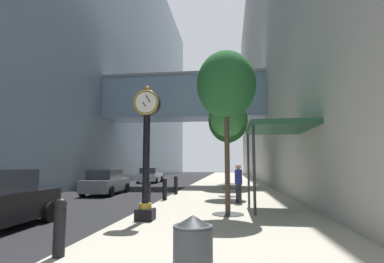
% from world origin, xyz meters
% --- Properties ---
extents(ground_plane, '(110.00, 110.00, 0.00)m').
position_xyz_m(ground_plane, '(0.00, 27.00, 0.00)').
color(ground_plane, black).
rests_on(ground_plane, ground).
extents(sidewalk_right, '(6.56, 80.00, 0.14)m').
position_xyz_m(sidewalk_right, '(3.28, 30.00, 0.07)').
color(sidewalk_right, '#ADA593').
rests_on(sidewalk_right, ground).
extents(building_block_left, '(23.65, 80.00, 32.44)m').
position_xyz_m(building_block_left, '(-12.20, 29.96, 16.15)').
color(building_block_left, slate).
rests_on(building_block_left, ground).
extents(building_block_right, '(9.00, 80.00, 30.58)m').
position_xyz_m(building_block_right, '(11.06, 30.00, 15.29)').
color(building_block_right, '#B7B2A8').
rests_on(building_block_right, ground).
extents(street_clock, '(0.84, 0.55, 4.28)m').
position_xyz_m(street_clock, '(0.78, 7.47, 2.48)').
color(street_clock, black).
rests_on(street_clock, sidewalk_right).
extents(bollard_nearest, '(0.23, 0.23, 1.08)m').
position_xyz_m(bollard_nearest, '(0.20, 3.62, 0.71)').
color(bollard_nearest, black).
rests_on(bollard_nearest, sidewalk_right).
extents(bollard_third, '(0.23, 0.23, 1.08)m').
position_xyz_m(bollard_third, '(0.20, 9.85, 0.71)').
color(bollard_third, black).
rests_on(bollard_third, sidewalk_right).
extents(bollard_fourth, '(0.23, 0.23, 1.08)m').
position_xyz_m(bollard_fourth, '(0.20, 12.96, 0.71)').
color(bollard_fourth, black).
rests_on(bollard_fourth, sidewalk_right).
extents(bollard_fifth, '(0.23, 0.23, 1.08)m').
position_xyz_m(bollard_fifth, '(0.20, 16.08, 0.71)').
color(bollard_fifth, black).
rests_on(bollard_fifth, sidewalk_right).
extents(street_tree_near, '(2.15, 2.15, 5.87)m').
position_xyz_m(street_tree_near, '(3.32, 8.93, 4.74)').
color(street_tree_near, '#333335').
rests_on(street_tree_near, sidewalk_right).
extents(street_tree_mid_near, '(1.98, 1.98, 5.55)m').
position_xyz_m(street_tree_mid_near, '(3.32, 14.93, 4.51)').
color(street_tree_mid_near, '#333335').
rests_on(street_tree_mid_near, sidewalk_right).
extents(street_tree_mid_far, '(2.97, 2.97, 6.83)m').
position_xyz_m(street_tree_mid_far, '(3.32, 20.94, 5.24)').
color(street_tree_mid_far, '#333335').
rests_on(street_tree_mid_far, sidewalk_right).
extents(street_tree_far, '(1.81, 1.81, 5.86)m').
position_xyz_m(street_tree_far, '(3.32, 26.94, 4.89)').
color(street_tree_far, '#333335').
rests_on(street_tree_far, sidewalk_right).
extents(trash_bin, '(0.53, 0.53, 1.05)m').
position_xyz_m(trash_bin, '(2.92, 2.16, 0.68)').
color(trash_bin, '#383D42').
rests_on(trash_bin, sidewalk_right).
extents(pedestrian_walking, '(0.43, 0.43, 1.76)m').
position_xyz_m(pedestrian_walking, '(3.80, 12.24, 1.08)').
color(pedestrian_walking, '#23232D').
rests_on(pedestrian_walking, sidewalk_right).
extents(storefront_awning, '(2.40, 3.60, 3.30)m').
position_xyz_m(storefront_awning, '(5.32, 10.42, 3.28)').
color(storefront_awning, '#235138').
rests_on(storefront_awning, sidewalk_right).
extents(car_grey_near, '(2.04, 4.41, 1.55)m').
position_xyz_m(car_grey_near, '(-4.39, 16.65, 0.76)').
color(car_grey_near, slate).
rests_on(car_grey_near, ground).
extents(car_white_mid, '(2.22, 4.27, 1.56)m').
position_xyz_m(car_white_mid, '(-4.96, 29.57, 0.76)').
color(car_white_mid, silver).
rests_on(car_white_mid, ground).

